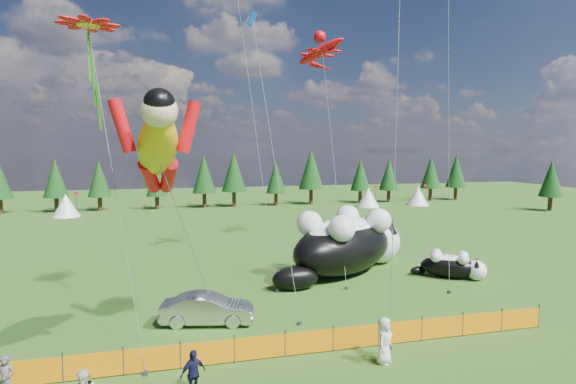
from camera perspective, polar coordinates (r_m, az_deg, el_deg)
The scene contains 15 objects.
ground at distance 21.73m, azimuth 0.31°, elevation -16.62°, with size 160.00×160.00×0.00m, color #143B0A.
safety_fence at distance 18.87m, azimuth 2.72°, elevation -18.48°, with size 22.06×0.06×1.10m.
tree_line at distance 64.84m, azimuth -9.75°, elevation 1.58°, with size 90.00×4.00×8.00m, color black, non-canonical shape.
festival_tents at distance 62.00m, azimuth 0.85°, elevation -0.92°, with size 50.00×3.20×2.80m, color white, non-canonical shape.
cat_large at distance 30.20m, azimuth 7.68°, elevation -6.37°, with size 10.57×8.21×4.26m.
cat_small at distance 30.81m, azimuth 20.11°, elevation -8.75°, with size 4.09×3.36×1.69m.
car at distance 22.04m, azimuth -10.18°, elevation -14.41°, with size 1.50×4.30×1.42m, color silver.
spectator_a at distance 17.98m, azimuth -32.22°, elevation -19.55°, with size 0.58×0.38×1.59m, color #535357.
spectator_c at distance 16.21m, azimuth -11.97°, elevation -21.63°, with size 0.93×0.48×1.59m, color #131334.
spectator_e at distance 18.35m, azimuth 12.15°, elevation -17.96°, with size 0.88×0.57×1.79m, color silver.
superhero_kite at distance 17.88m, azimuth -16.26°, elevation 5.51°, with size 5.03×6.66×11.05m.
gecko_kite at distance 36.24m, azimuth 4.17°, elevation 17.37°, with size 6.10×12.96×18.36m.
flower_kite at distance 21.37m, azimuth -24.00°, elevation 18.45°, with size 3.66×5.71×13.97m.
diamond_kite_a at distance 25.67m, azimuth -4.36°, elevation 19.86°, with size 1.74×5.74×16.29m.
diamond_kite_d at distance 33.16m, azimuth -6.27°, elevation 22.33°, with size 1.55×7.89×20.36m.
Camera 1 is at (-5.07, -19.51, 8.10)m, focal length 28.00 mm.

